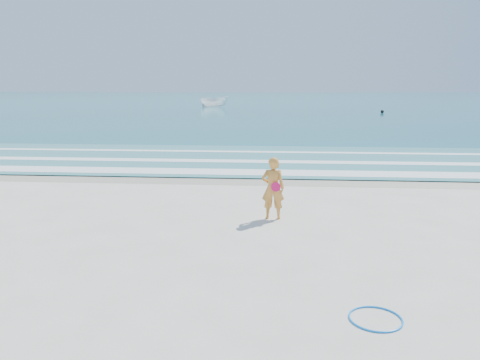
{
  "coord_description": "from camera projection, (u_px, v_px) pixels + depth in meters",
  "views": [
    {
      "loc": [
        1.42,
        -9.65,
        3.83
      ],
      "look_at": [
        0.34,
        4.0,
        1.0
      ],
      "focal_mm": 35.0,
      "sensor_mm": 36.0,
      "label": 1
    }
  ],
  "objects": [
    {
      "name": "ground",
      "position": [
        210.0,
        261.0,
        10.3
      ],
      "size": [
        400.0,
        400.0,
        0.0
      ],
      "primitive_type": "plane",
      "color": "silver",
      "rests_on": "ground"
    },
    {
      "name": "foam_far",
      "position": [
        251.0,
        152.0,
        26.4
      ],
      "size": [
        400.0,
        0.6,
        0.01
      ],
      "primitive_type": "cube",
      "color": "white",
      "rests_on": "shallow"
    },
    {
      "name": "foam_mid",
      "position": [
        248.0,
        161.0,
        23.18
      ],
      "size": [
        400.0,
        0.9,
        0.01
      ],
      "primitive_type": "cube",
      "color": "white",
      "rests_on": "shallow"
    },
    {
      "name": "shallow",
      "position": [
        249.0,
        159.0,
        23.96
      ],
      "size": [
        400.0,
        10.0,
        0.01
      ],
      "primitive_type": "cube",
      "color": "#59B7AD",
      "rests_on": "ocean"
    },
    {
      "name": "ocean",
      "position": [
        272.0,
        100.0,
        112.8
      ],
      "size": [
        400.0,
        190.0,
        0.04
      ],
      "primitive_type": "cube",
      "color": "#19727F",
      "rests_on": "ground"
    },
    {
      "name": "hoop",
      "position": [
        376.0,
        319.0,
        7.73
      ],
      "size": [
        0.95,
        0.95,
        0.03
      ],
      "primitive_type": "torus",
      "rotation": [
        0.0,
        0.0,
        -0.07
      ],
      "color": "#0D87F6",
      "rests_on": "ground"
    },
    {
      "name": "buoy",
      "position": [
        382.0,
        112.0,
        60.78
      ],
      "size": [
        0.44,
        0.44,
        0.44
      ],
      "primitive_type": "sphere",
      "color": "black",
      "rests_on": "ocean"
    },
    {
      "name": "woman",
      "position": [
        273.0,
        188.0,
        13.35
      ],
      "size": [
        0.66,
        0.44,
        1.8
      ],
      "color": "orange",
      "rests_on": "ground"
    },
    {
      "name": "foam_near",
      "position": [
        244.0,
        172.0,
        20.35
      ],
      "size": [
        400.0,
        1.4,
        0.01
      ],
      "primitive_type": "cube",
      "color": "white",
      "rests_on": "shallow"
    },
    {
      "name": "wet_sand",
      "position": [
        241.0,
        179.0,
        19.09
      ],
      "size": [
        400.0,
        2.4,
        0.0
      ],
      "primitive_type": "cube",
      "color": "#B2A893",
      "rests_on": "ground"
    },
    {
      "name": "boat",
      "position": [
        214.0,
        101.0,
        77.01
      ],
      "size": [
        4.76,
        2.25,
        1.77
      ],
      "primitive_type": "imported",
      "rotation": [
        0.0,
        0.0,
        1.69
      ],
      "color": "white",
      "rests_on": "ocean"
    }
  ]
}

